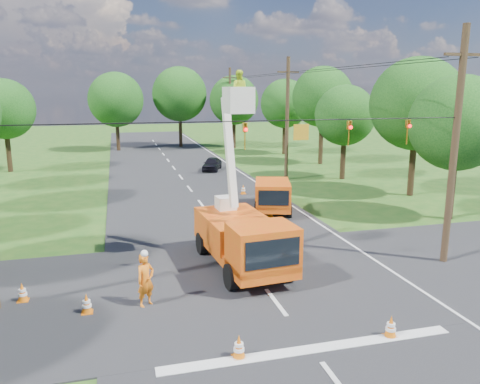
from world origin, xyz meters
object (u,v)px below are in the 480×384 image
object	(u,v)px
traffic_cone_2	(255,231)
traffic_cone_3	(270,212)
tree_far_b	(179,94)
traffic_cone_4	(87,304)
tree_left_f	(4,109)
traffic_cone_5	(22,292)
tree_right_b	(417,104)
distant_car	(212,164)
traffic_cone_0	(239,347)
traffic_cone_7	(243,189)
traffic_cone_1	(391,327)
tree_right_d	(323,97)
pole_right_mid	(287,118)
pole_right_far	(230,109)
tree_right_c	(345,116)
bucket_truck	(243,230)
second_truck	(273,194)
pole_right_near	(455,146)
tree_right_e	(285,104)
tree_far_a	(116,100)
tree_far_c	(234,100)
ground_worker	(146,280)
tree_right_a	(458,123)

from	to	relation	value
traffic_cone_2	traffic_cone_3	size ratio (longest dim) A/B	1.00
traffic_cone_3	tree_far_b	size ratio (longest dim) A/B	0.07
traffic_cone_4	tree_far_b	xyz separation A→B (m)	(9.45, 46.12, 6.45)
traffic_cone_2	tree_left_f	xyz separation A→B (m)	(-16.21, 24.66, 5.33)
traffic_cone_5	tree_right_b	xyz separation A→B (m)	(23.71, 11.59, 6.08)
distant_car	traffic_cone_4	bearing A→B (deg)	-87.77
traffic_cone_0	traffic_cone_7	xyz separation A→B (m)	(5.65, 20.35, 0.00)
traffic_cone_1	traffic_cone_4	distance (m)	9.91
traffic_cone_0	traffic_cone_3	size ratio (longest dim) A/B	1.00
traffic_cone_4	tree_right_d	xyz separation A→B (m)	(21.25, 28.12, 6.32)
distant_car	traffic_cone_3	xyz separation A→B (m)	(0.04, -17.10, -0.25)
pole_right_mid	pole_right_far	xyz separation A→B (m)	(0.00, 20.00, 0.00)
tree_right_c	tree_far_b	bearing A→B (deg)	111.42
bucket_truck	traffic_cone_2	bearing A→B (deg)	61.27
traffic_cone_3	pole_right_mid	distance (m)	13.17
traffic_cone_7	tree_left_f	world-z (taller)	tree_left_f
second_truck	pole_right_near	xyz separation A→B (m)	(4.49, -10.28, 4.04)
traffic_cone_3	pole_right_mid	world-z (taller)	pole_right_mid
tree_right_e	tree_far_a	bearing A→B (deg)	156.95
bucket_truck	pole_right_near	world-z (taller)	pole_right_near
second_truck	tree_right_e	distance (m)	27.01
traffic_cone_5	pole_right_near	bearing A→B (deg)	-1.37
traffic_cone_0	pole_right_near	world-z (taller)	pole_right_near
traffic_cone_4	pole_right_far	distance (m)	44.01
traffic_cone_2	pole_right_far	size ratio (longest dim) A/B	0.07
pole_right_near	pole_right_mid	size ratio (longest dim) A/B	1.00
distant_car	tree_far_c	xyz separation A→B (m)	(6.16, 16.07, 5.45)
tree_right_d	pole_right_far	bearing A→B (deg)	115.86
second_truck	bucket_truck	bearing A→B (deg)	-98.61
traffic_cone_5	tree_far_b	distance (m)	46.55
traffic_cone_5	tree_far_b	bearing A→B (deg)	75.28
traffic_cone_1	tree_right_e	size ratio (longest dim) A/B	0.08
pole_right_far	tree_left_f	world-z (taller)	pole_right_far
traffic_cone_7	pole_right_mid	bearing A→B (deg)	43.17
traffic_cone_1	pole_right_mid	xyz separation A→B (m)	(5.89, 25.13, 4.75)
tree_right_c	tree_right_e	world-z (taller)	tree_right_e
pole_right_near	tree_far_c	world-z (taller)	pole_right_near
tree_right_c	tree_far_a	bearing A→B (deg)	127.17
ground_worker	distant_car	xyz separation A→B (m)	(7.80, 26.97, -0.35)
traffic_cone_0	tree_right_c	world-z (taller)	tree_right_c
traffic_cone_4	pole_right_mid	size ratio (longest dim) A/B	0.07
pole_right_near	tree_left_f	distance (m)	37.99
traffic_cone_2	pole_right_near	size ratio (longest dim) A/B	0.07
tree_right_a	tree_far_a	world-z (taller)	tree_far_a
pole_right_far	tree_left_f	distance (m)	25.36
tree_right_e	traffic_cone_5	bearing A→B (deg)	-123.06
distant_car	tree_right_c	size ratio (longest dim) A/B	0.46
pole_right_mid	tree_right_e	size ratio (longest dim) A/B	1.16
tree_right_d	ground_worker	bearing A→B (deg)	-124.48
tree_right_b	traffic_cone_5	bearing A→B (deg)	-153.96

